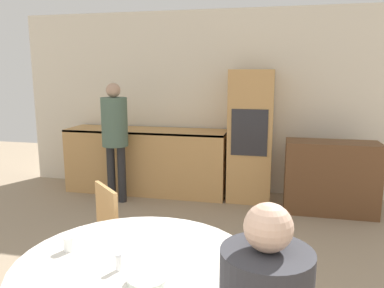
{
  "coord_description": "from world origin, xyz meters",
  "views": [
    {
      "loc": [
        0.73,
        -0.12,
        1.72
      ],
      "look_at": [
        0.01,
        3.07,
        1.1
      ],
      "focal_mm": 35.0,
      "sensor_mm": 36.0,
      "label": 1
    }
  ],
  "objects_px": {
    "chair_far_left": "(96,240)",
    "person_standing": "(115,130)",
    "cup": "(69,244)",
    "oven_unit": "(251,136)",
    "sideboard": "(331,177)",
    "bowl_near": "(147,280)"
  },
  "relations": [
    {
      "from": "chair_far_left",
      "to": "person_standing",
      "type": "bearing_deg",
      "value": 153.78
    },
    {
      "from": "person_standing",
      "to": "cup",
      "type": "height_order",
      "value": "person_standing"
    },
    {
      "from": "oven_unit",
      "to": "sideboard",
      "type": "relative_size",
      "value": 1.6
    },
    {
      "from": "oven_unit",
      "to": "sideboard",
      "type": "distance_m",
      "value": 1.15
    },
    {
      "from": "sideboard",
      "to": "person_standing",
      "type": "relative_size",
      "value": 0.69
    },
    {
      "from": "sideboard",
      "to": "cup",
      "type": "relative_size",
      "value": 13.95
    },
    {
      "from": "chair_far_left",
      "to": "person_standing",
      "type": "xyz_separation_m",
      "value": [
        -0.8,
        2.17,
        0.48
      ]
    },
    {
      "from": "sideboard",
      "to": "chair_far_left",
      "type": "height_order",
      "value": "sideboard"
    },
    {
      "from": "chair_far_left",
      "to": "cup",
      "type": "relative_size",
      "value": 11.36
    },
    {
      "from": "person_standing",
      "to": "cup",
      "type": "xyz_separation_m",
      "value": [
        0.97,
        -2.8,
        -0.2
      ]
    },
    {
      "from": "cup",
      "to": "bowl_near",
      "type": "xyz_separation_m",
      "value": [
        0.54,
        -0.22,
        -0.02
      ]
    },
    {
      "from": "bowl_near",
      "to": "oven_unit",
      "type": "bearing_deg",
      "value": 86.18
    },
    {
      "from": "oven_unit",
      "to": "sideboard",
      "type": "xyz_separation_m",
      "value": [
        1.02,
        -0.32,
        -0.43
      ]
    },
    {
      "from": "sideboard",
      "to": "bowl_near",
      "type": "relative_size",
      "value": 5.93
    },
    {
      "from": "oven_unit",
      "to": "cup",
      "type": "xyz_separation_m",
      "value": [
        -0.77,
        -3.32,
        -0.09
      ]
    },
    {
      "from": "chair_far_left",
      "to": "person_standing",
      "type": "relative_size",
      "value": 0.56
    },
    {
      "from": "sideboard",
      "to": "chair_far_left",
      "type": "bearing_deg",
      "value": -129.73
    },
    {
      "from": "chair_far_left",
      "to": "bowl_near",
      "type": "bearing_deg",
      "value": -6.82
    },
    {
      "from": "chair_far_left",
      "to": "cup",
      "type": "xyz_separation_m",
      "value": [
        0.18,
        -0.64,
        0.29
      ]
    },
    {
      "from": "person_standing",
      "to": "cup",
      "type": "bearing_deg",
      "value": -70.81
    },
    {
      "from": "person_standing",
      "to": "bowl_near",
      "type": "distance_m",
      "value": 3.39
    },
    {
      "from": "sideboard",
      "to": "person_standing",
      "type": "distance_m",
      "value": 2.82
    }
  ]
}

